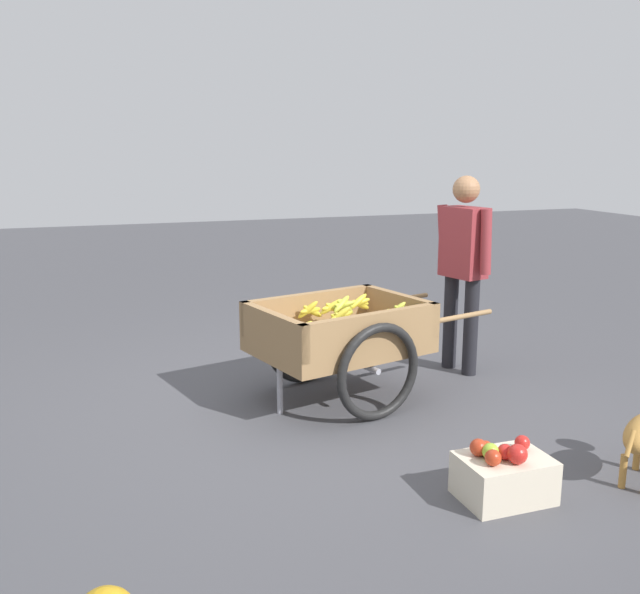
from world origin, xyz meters
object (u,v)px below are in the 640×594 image
Objects in this scene: fruit_cart at (340,338)px; apple_crate at (504,475)px; vendor_person at (463,258)px; plastic_bucket at (312,333)px.

apple_crate is at bearing 99.58° from fruit_cart.
vendor_person is 3.43× the size of apple_crate.
plastic_bucket is at bearing -100.48° from fruit_cart.
fruit_cart is 1.18× the size of vendor_person.
fruit_cart is 1.36m from plastic_bucket.
apple_crate is at bearing 65.62° from vendor_person.
fruit_cart is 4.06× the size of apple_crate.
vendor_person reaches higher than apple_crate.
plastic_bucket is 0.53× the size of apple_crate.
fruit_cart reaches higher than plastic_bucket.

